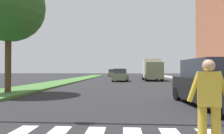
% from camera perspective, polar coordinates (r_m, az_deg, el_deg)
% --- Properties ---
extents(ground_plane, '(140.00, 140.00, 0.00)m').
position_cam_1_polar(ground_plane, '(25.38, 5.13, -4.30)').
color(ground_plane, '#262628').
extents(median_strip, '(3.27, 64.00, 0.15)m').
position_cam_1_polar(median_strip, '(24.54, -14.07, -4.22)').
color(median_strip, '#477A38').
rests_on(median_strip, ground_plane).
extents(tree_mid, '(4.39, 4.39, 7.50)m').
position_cam_1_polar(tree_mid, '(14.25, -27.60, 15.23)').
color(tree_mid, '#4C3823').
rests_on(tree_mid, median_strip).
extents(sidewalk_right, '(3.00, 64.00, 0.15)m').
position_cam_1_polar(sidewalk_right, '(25.20, 25.68, -4.07)').
color(sidewalk_right, '#9E9991').
rests_on(sidewalk_right, ground_plane).
extents(pedestrian_performer, '(0.74, 0.34, 1.69)m').
position_cam_1_polar(pedestrian_performer, '(4.02, 26.07, -8.86)').
color(pedestrian_performer, gold).
rests_on(pedestrian_performer, ground_plane).
extents(suv_crossing, '(2.33, 4.75, 1.97)m').
position_cam_1_polar(suv_crossing, '(9.11, 27.15, -4.37)').
color(suv_crossing, black).
rests_on(suv_crossing, ground_plane).
extents(sedan_midblock, '(2.19, 4.44, 1.70)m').
position_cam_1_polar(sedan_midblock, '(26.75, 2.49, -2.44)').
color(sedan_midblock, gray).
rests_on(sedan_midblock, ground_plane).
extents(sedan_distant, '(2.24, 4.32, 1.68)m').
position_cam_1_polar(sedan_distant, '(36.42, 10.11, -2.04)').
color(sedan_distant, black).
rests_on(sedan_distant, ground_plane).
extents(sedan_far_horizon, '(2.29, 4.41, 1.73)m').
position_cam_1_polar(sedan_far_horizon, '(48.22, -0.02, -1.75)').
color(sedan_far_horizon, gray).
rests_on(sedan_far_horizon, ground_plane).
extents(truck_box_delivery, '(2.40, 6.20, 3.10)m').
position_cam_1_polar(truck_box_delivery, '(29.39, 11.33, -0.64)').
color(truck_box_delivery, gray).
rests_on(truck_box_delivery, ground_plane).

